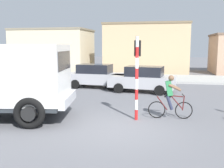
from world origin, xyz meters
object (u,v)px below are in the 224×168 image
object	(u,v)px
cyclist	(170,97)
car_white_mid	(143,79)
traffic_light_pole	(137,66)
car_red_near	(96,76)

from	to	relation	value
cyclist	car_white_mid	distance (m)	6.03
traffic_light_pole	car_red_near	bearing A→B (deg)	115.76
traffic_light_pole	car_white_mid	xyz separation A→B (m)	(-0.29, 6.20, -1.25)
car_red_near	traffic_light_pole	bearing A→B (deg)	-64.24
cyclist	car_white_mid	bearing A→B (deg)	105.05
cyclist	car_white_mid	size ratio (longest dim) A/B	0.41
cyclist	traffic_light_pole	distance (m)	1.80
cyclist	car_red_near	size ratio (longest dim) A/B	0.42
car_white_mid	traffic_light_pole	bearing A→B (deg)	-87.34
traffic_light_pole	car_red_near	size ratio (longest dim) A/B	0.78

